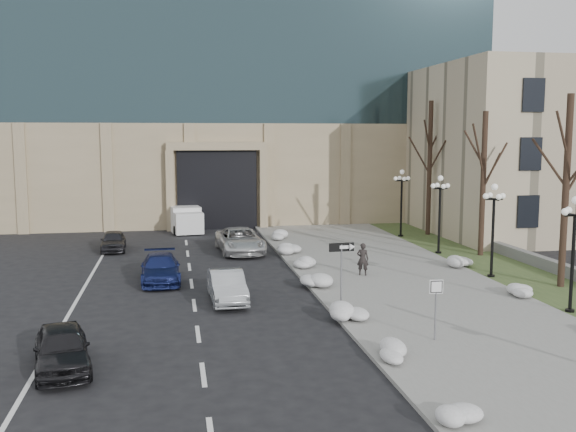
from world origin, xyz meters
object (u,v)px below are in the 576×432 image
at_px(car_d, 240,241).
at_px(keep_sign, 436,297).
at_px(one_way_sign, 346,255).
at_px(box_truck, 184,218).
at_px(car_a, 62,348).
at_px(car_e, 113,241).
at_px(car_c, 160,268).
at_px(lamppost_d, 402,194).
at_px(pedestrian, 363,259).
at_px(lamppost_b, 493,218).
at_px(lamppost_a, 574,239).
at_px(lamppost_c, 440,204).
at_px(car_b, 227,286).

distance_m(car_d, keep_sign, 18.90).
bearing_deg(one_way_sign, box_truck, 100.13).
bearing_deg(car_a, car_e, 79.84).
height_order(car_c, lamppost_d, lamppost_d).
bearing_deg(pedestrian, lamppost_b, -168.74).
bearing_deg(lamppost_a, one_way_sign, 169.45).
height_order(box_truck, lamppost_d, lamppost_d).
height_order(box_truck, lamppost_a, lamppost_a).
xyz_separation_m(lamppost_a, lamppost_d, (0.00, 19.50, 0.00)).
bearing_deg(lamppost_b, car_a, -153.90).
height_order(car_c, pedestrian, pedestrian).
distance_m(car_c, box_truck, 17.09).
bearing_deg(box_truck, lamppost_c, -48.07).
height_order(box_truck, one_way_sign, one_way_sign).
bearing_deg(car_a, lamppost_d, 38.63).
xyz_separation_m(one_way_sign, lamppost_b, (8.86, 4.85, 0.68)).
distance_m(box_truck, one_way_sign, 24.86).
xyz_separation_m(car_a, car_c, (2.75, 11.53, -0.02)).
distance_m(car_e, keep_sign, 23.88).
distance_m(car_d, pedestrian, 9.54).
xyz_separation_m(car_a, keep_sign, (12.23, 0.33, 0.97)).
relative_size(pedestrian, one_way_sign, 0.57).
bearing_deg(lamppost_a, car_d, 126.42).
xyz_separation_m(car_a, box_truck, (4.19, 28.56, 0.23)).
bearing_deg(keep_sign, lamppost_a, 23.12).
xyz_separation_m(pedestrian, lamppost_c, (6.27, 5.13, 2.13)).
relative_size(car_a, keep_sign, 1.77).
xyz_separation_m(box_truck, lamppost_d, (14.83, -6.24, 2.16)).
bearing_deg(car_a, car_c, 65.65).
height_order(car_e, one_way_sign, one_way_sign).
height_order(car_c, lamppost_c, lamppost_c).
bearing_deg(car_e, car_d, -17.81).
bearing_deg(car_b, car_c, 121.64).
bearing_deg(car_e, pedestrian, -40.06).
bearing_deg(car_c, car_a, -105.08).
xyz_separation_m(box_truck, keep_sign, (8.03, -28.23, 0.74)).
bearing_deg(lamppost_c, pedestrian, -140.69).
height_order(lamppost_c, lamppost_d, same).
distance_m(car_a, one_way_sign, 11.23).
xyz_separation_m(car_e, lamppost_b, (19.30, -11.34, 2.45)).
bearing_deg(lamppost_c, one_way_sign, -127.98).
relative_size(lamppost_b, lamppost_d, 1.00).
xyz_separation_m(car_d, lamppost_a, (11.63, -15.76, 2.32)).
distance_m(keep_sign, lamppost_c, 16.97).
height_order(pedestrian, keep_sign, keep_sign).
bearing_deg(lamppost_b, box_truck, 127.62).
bearing_deg(car_d, car_c, -127.18).
xyz_separation_m(car_c, lamppost_c, (16.27, 4.29, 2.41)).
relative_size(car_c, lamppost_d, 0.96).
height_order(car_d, lamppost_b, lamppost_b).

